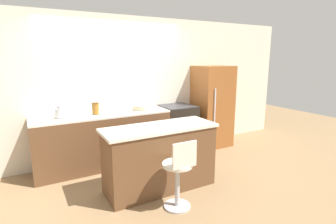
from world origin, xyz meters
name	(u,v)px	position (x,y,z in m)	size (l,w,h in m)	color
ground_plane	(131,168)	(0.00, 0.00, 0.00)	(14.00, 14.00, 0.00)	#8E704C
wall_back	(115,89)	(0.00, 0.66, 1.30)	(8.00, 0.06, 2.60)	silver
back_counter	(104,140)	(-0.34, 0.32, 0.46)	(2.28, 0.61, 0.94)	brown
kitchen_island	(160,158)	(0.13, -0.86, 0.47)	(1.62, 0.60, 0.93)	brown
oven_range	(177,129)	(1.13, 0.32, 0.47)	(0.65, 0.62, 0.94)	black
refrigerator	(212,106)	(1.98, 0.31, 0.85)	(0.72, 0.66, 1.69)	#995628
stool_chair	(179,176)	(0.09, -1.44, 0.44)	(0.38, 0.38, 0.91)	#B7B7BC
kettle	(61,112)	(-1.00, 0.34, 1.03)	(0.18, 0.18, 0.23)	silver
mixing_bowl	(140,107)	(0.35, 0.34, 0.97)	(0.29, 0.29, 0.08)	#C1B28E
canister_jar	(96,108)	(-0.46, 0.34, 1.03)	(0.12, 0.12, 0.19)	#9E6623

